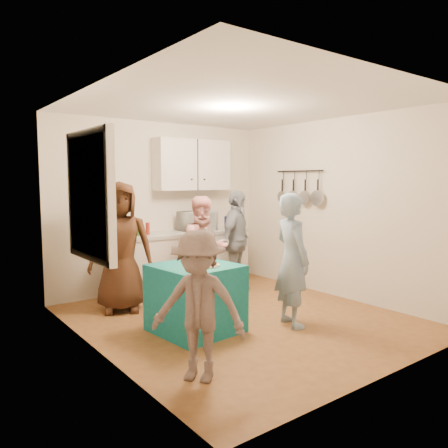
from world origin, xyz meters
TOP-DOWN VIEW (x-y plane):
  - floor at (0.00, 0.00)m, footprint 4.00×4.00m
  - ceiling at (0.00, 0.00)m, footprint 4.00×4.00m
  - back_wall at (0.00, 2.00)m, footprint 3.60×3.60m
  - left_wall at (-1.80, 0.00)m, footprint 4.00×4.00m
  - right_wall at (1.80, 0.00)m, footprint 4.00×4.00m
  - window_night at (-1.77, 0.30)m, footprint 0.04×1.00m
  - counter at (0.20, 1.70)m, footprint 2.20×0.58m
  - countertop at (0.20, 1.70)m, footprint 2.24×0.62m
  - upper_cabinet at (0.50, 1.85)m, footprint 1.30×0.30m
  - pot_rack at (1.72, 0.70)m, footprint 0.12×1.00m
  - microwave at (0.49, 1.70)m, footprint 0.57×0.40m
  - party_table at (-0.69, -0.03)m, footprint 0.92×0.92m
  - donut_cake at (-0.65, -0.12)m, footprint 0.38×0.38m
  - punch_jar at (-0.42, 0.15)m, footprint 0.22×0.22m
  - man_birthday at (0.33, -0.54)m, footprint 0.51×0.65m
  - woman_back_left at (-1.04, 1.21)m, footprint 0.98×0.83m
  - woman_back_center at (0.04, 0.86)m, footprint 0.79×0.65m
  - woman_back_right at (0.80, 1.11)m, footprint 0.98×0.80m
  - child_near_left at (-1.34, -1.06)m, footprint 0.88×0.96m

SIDE VIEW (x-z plane):
  - floor at x=0.00m, z-range 0.00..0.00m
  - party_table at x=-0.69m, z-range 0.00..0.76m
  - counter at x=0.20m, z-range 0.00..0.86m
  - child_near_left at x=-1.34m, z-range 0.00..1.29m
  - woman_back_center at x=0.04m, z-range 0.00..1.49m
  - woman_back_right at x=0.80m, z-range 0.00..1.56m
  - man_birthday at x=0.33m, z-range 0.00..1.56m
  - woman_back_left at x=-1.04m, z-range 0.00..1.69m
  - donut_cake at x=-0.65m, z-range 0.76..0.94m
  - countertop at x=0.20m, z-range 0.86..0.91m
  - punch_jar at x=-0.42m, z-range 0.76..1.10m
  - microwave at x=0.49m, z-range 0.91..1.21m
  - back_wall at x=0.00m, z-range 1.30..1.30m
  - left_wall at x=-1.80m, z-range 1.30..1.30m
  - right_wall at x=1.80m, z-range 1.30..1.30m
  - window_night at x=-1.77m, z-range 0.95..2.15m
  - pot_rack at x=1.72m, z-range 1.30..1.90m
  - upper_cabinet at x=0.50m, z-range 1.55..2.35m
  - ceiling at x=0.00m, z-range 2.60..2.60m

